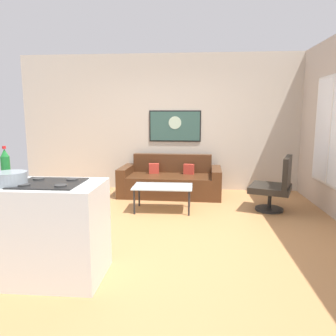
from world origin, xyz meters
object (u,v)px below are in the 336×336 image
at_px(mixing_bowl, 11,179).
at_px(wall_painting, 175,126).
at_px(coffee_table, 163,188).
at_px(soda_bottle_2, 5,165).
at_px(armchair, 276,185).
at_px(couch, 171,182).

distance_m(mixing_bowl, wall_painting, 4.18).
height_order(coffee_table, soda_bottle_2, soda_bottle_2).
xyz_separation_m(coffee_table, mixing_bowl, (-1.17, -2.37, 0.61)).
bearing_deg(armchair, mixing_bowl, -140.26).
distance_m(coffee_table, armchair, 1.85).
xyz_separation_m(couch, wall_painting, (0.05, 0.52, 1.07)).
relative_size(armchair, mixing_bowl, 3.14).
distance_m(couch, wall_painting, 1.20).
height_order(coffee_table, mixing_bowl, mixing_bowl).
bearing_deg(soda_bottle_2, mixing_bowl, -51.91).
xyz_separation_m(mixing_bowl, wall_painting, (1.27, 3.97, 0.34)).
distance_m(couch, armchair, 2.03).
bearing_deg(soda_bottle_2, coffee_table, 57.80).
bearing_deg(coffee_table, armchair, 4.09).
xyz_separation_m(coffee_table, wall_painting, (0.10, 1.60, 0.95)).
height_order(coffee_table, armchair, armchair).
xyz_separation_m(armchair, wall_painting, (-1.74, 1.46, 0.91)).
distance_m(soda_bottle_2, wall_painting, 4.02).
bearing_deg(wall_painting, mixing_bowl, -107.76).
height_order(armchair, wall_painting, wall_painting).
bearing_deg(coffee_table, couch, 87.37).
xyz_separation_m(coffee_table, soda_bottle_2, (-1.35, -2.14, 0.70)).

